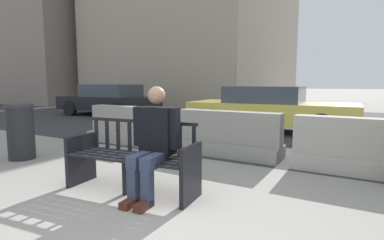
{
  "coord_description": "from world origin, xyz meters",
  "views": [
    {
      "loc": [
        1.7,
        -1.98,
        1.34
      ],
      "look_at": [
        -0.79,
        2.27,
        0.75
      ],
      "focal_mm": 28.0,
      "sensor_mm": 36.0,
      "label": 1
    }
  ],
  "objects_px": {
    "street_bench": "(132,160)",
    "jersey_barrier_left": "(128,128)",
    "trash_bin": "(21,132)",
    "jersey_barrier_right": "(363,151)",
    "car_taxi_near": "(269,108)",
    "seated_person": "(154,140)",
    "car_sedan_mid": "(109,100)",
    "jersey_barrier_centre": "(228,137)"
  },
  "relations": [
    {
      "from": "street_bench",
      "to": "jersey_barrier_left",
      "type": "distance_m",
      "value": 3.26
    },
    {
      "from": "trash_bin",
      "to": "street_bench",
      "type": "bearing_deg",
      "value": -4.82
    },
    {
      "from": "jersey_barrier_right",
      "to": "car_taxi_near",
      "type": "distance_m",
      "value": 4.23
    },
    {
      "from": "seated_person",
      "to": "car_sedan_mid",
      "type": "bearing_deg",
      "value": 138.66
    },
    {
      "from": "jersey_barrier_centre",
      "to": "car_sedan_mid",
      "type": "bearing_deg",
      "value": 150.49
    },
    {
      "from": "car_sedan_mid",
      "to": "seated_person",
      "type": "bearing_deg",
      "value": -41.34
    },
    {
      "from": "trash_bin",
      "to": "jersey_barrier_left",
      "type": "bearing_deg",
      "value": 74.33
    },
    {
      "from": "jersey_barrier_left",
      "to": "jersey_barrier_centre",
      "type": "bearing_deg",
      "value": 0.39
    },
    {
      "from": "jersey_barrier_left",
      "to": "trash_bin",
      "type": "height_order",
      "value": "trash_bin"
    },
    {
      "from": "seated_person",
      "to": "jersey_barrier_centre",
      "type": "distance_m",
      "value": 2.44
    },
    {
      "from": "street_bench",
      "to": "jersey_barrier_centre",
      "type": "relative_size",
      "value": 0.87
    },
    {
      "from": "jersey_barrier_right",
      "to": "jersey_barrier_centre",
      "type": "bearing_deg",
      "value": 178.54
    },
    {
      "from": "car_taxi_near",
      "to": "trash_bin",
      "type": "distance_m",
      "value": 6.25
    },
    {
      "from": "street_bench",
      "to": "jersey_barrier_centre",
      "type": "height_order",
      "value": "street_bench"
    },
    {
      "from": "seated_person",
      "to": "jersey_barrier_right",
      "type": "bearing_deg",
      "value": 47.85
    },
    {
      "from": "jersey_barrier_centre",
      "to": "car_taxi_near",
      "type": "height_order",
      "value": "car_taxi_near"
    },
    {
      "from": "car_taxi_near",
      "to": "car_sedan_mid",
      "type": "bearing_deg",
      "value": 173.65
    },
    {
      "from": "street_bench",
      "to": "jersey_barrier_centre",
      "type": "bearing_deg",
      "value": 83.8
    },
    {
      "from": "jersey_barrier_centre",
      "to": "jersey_barrier_left",
      "type": "xyz_separation_m",
      "value": [
        -2.49,
        -0.02,
        0.0
      ]
    },
    {
      "from": "jersey_barrier_centre",
      "to": "trash_bin",
      "type": "distance_m",
      "value": 3.77
    },
    {
      "from": "street_bench",
      "to": "jersey_barrier_left",
      "type": "height_order",
      "value": "street_bench"
    },
    {
      "from": "seated_person",
      "to": "car_sedan_mid",
      "type": "xyz_separation_m",
      "value": [
        -7.51,
        6.6,
        -0.01
      ]
    },
    {
      "from": "street_bench",
      "to": "jersey_barrier_right",
      "type": "bearing_deg",
      "value": 43.22
    },
    {
      "from": "jersey_barrier_right",
      "to": "car_sedan_mid",
      "type": "xyz_separation_m",
      "value": [
        -9.64,
        4.25,
        0.34
      ]
    },
    {
      "from": "jersey_barrier_centre",
      "to": "jersey_barrier_left",
      "type": "bearing_deg",
      "value": -179.61
    },
    {
      "from": "street_bench",
      "to": "jersey_barrier_right",
      "type": "relative_size",
      "value": 0.87
    },
    {
      "from": "street_bench",
      "to": "jersey_barrier_centre",
      "type": "xyz_separation_m",
      "value": [
        0.26,
        2.39,
        -0.06
      ]
    },
    {
      "from": "jersey_barrier_left",
      "to": "trash_bin",
      "type": "relative_size",
      "value": 2.03
    },
    {
      "from": "jersey_barrier_right",
      "to": "car_taxi_near",
      "type": "relative_size",
      "value": 0.43
    },
    {
      "from": "street_bench",
      "to": "car_taxi_near",
      "type": "relative_size",
      "value": 0.37
    },
    {
      "from": "car_taxi_near",
      "to": "seated_person",
      "type": "bearing_deg",
      "value": -87.1
    },
    {
      "from": "jersey_barrier_centre",
      "to": "jersey_barrier_left",
      "type": "distance_m",
      "value": 2.49
    },
    {
      "from": "jersey_barrier_left",
      "to": "jersey_barrier_right",
      "type": "height_order",
      "value": "same"
    },
    {
      "from": "street_bench",
      "to": "car_sedan_mid",
      "type": "relative_size",
      "value": 0.39
    },
    {
      "from": "seated_person",
      "to": "jersey_barrier_left",
      "type": "distance_m",
      "value": 3.54
    },
    {
      "from": "street_bench",
      "to": "jersey_barrier_right",
      "type": "height_order",
      "value": "street_bench"
    },
    {
      "from": "jersey_barrier_centre",
      "to": "car_taxi_near",
      "type": "xyz_separation_m",
      "value": [
        -0.2,
        3.39,
        0.31
      ]
    },
    {
      "from": "jersey_barrier_centre",
      "to": "seated_person",
      "type": "bearing_deg",
      "value": -87.77
    },
    {
      "from": "car_taxi_near",
      "to": "trash_bin",
      "type": "relative_size",
      "value": 4.73
    },
    {
      "from": "street_bench",
      "to": "car_taxi_near",
      "type": "distance_m",
      "value": 5.79
    },
    {
      "from": "street_bench",
      "to": "seated_person",
      "type": "height_order",
      "value": "seated_person"
    },
    {
      "from": "street_bench",
      "to": "trash_bin",
      "type": "distance_m",
      "value": 2.84
    }
  ]
}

